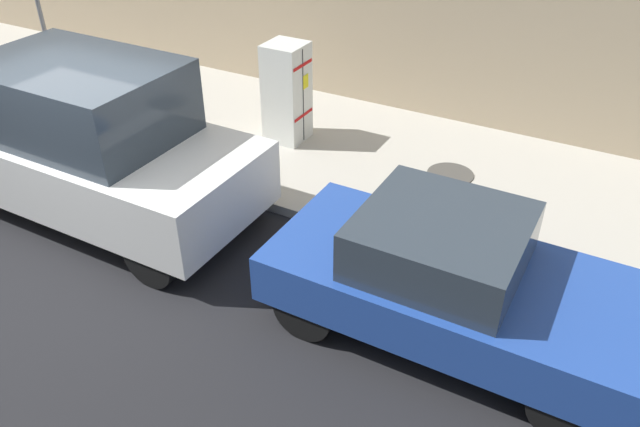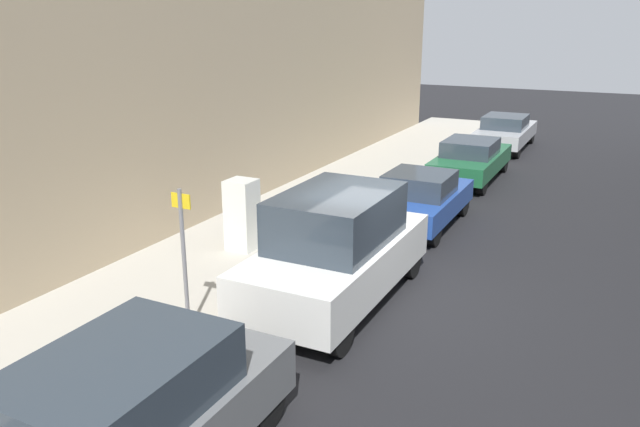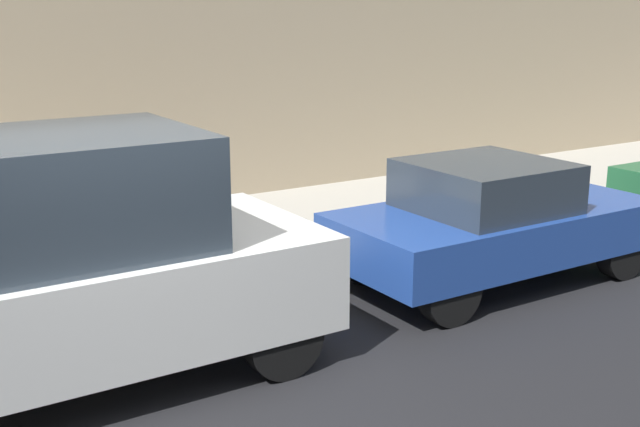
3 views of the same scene
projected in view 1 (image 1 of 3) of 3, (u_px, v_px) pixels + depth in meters
The scene contains 7 objects.
ground_plane at pixel (84, 247), 8.12m from camera, with size 80.00×80.00×0.00m, color black.
sidewalk_slab at pixel (250, 129), 10.87m from camera, with size 3.88×44.00×0.14m, color #B2ADA0.
discarded_refrigerator at pixel (287, 93), 10.00m from camera, with size 0.62×0.62×1.61m.
manhole_cover at pixel (450, 174), 9.41m from camera, with size 0.70×0.70×0.02m, color #47443F.
street_sign_post at pixel (48, 45), 10.18m from camera, with size 0.36×0.07×2.47m.
parked_van_white at pixel (87, 141), 8.30m from camera, with size 2.03×4.75×2.16m.
parked_hatchback_blue at pixel (450, 279), 6.43m from camera, with size 1.78×3.88×1.44m.
Camera 1 is at (4.23, 5.85, 4.85)m, focal length 35.00 mm.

